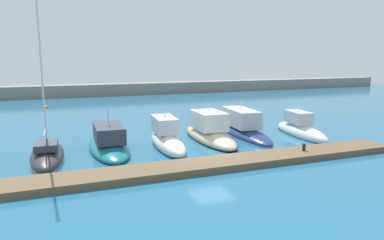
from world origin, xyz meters
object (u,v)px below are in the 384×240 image
Objects in this scene: motorboat_ivory_third at (167,138)px; mooring_buoy_orange at (46,108)px; motorboat_sand_fourth at (209,132)px; motorboat_navy_fifth at (242,128)px; sailboat_charcoal_nearest at (47,154)px; motorboat_teal_second at (109,143)px; motorboat_white_sixth at (300,130)px; dock_bollard at (304,147)px.

motorboat_ivory_third is 24.59m from mooring_buoy_orange.
motorboat_sand_fourth is 0.83× the size of motorboat_navy_fifth.
sailboat_charcoal_nearest is 14.66m from motorboat_navy_fifth.
motorboat_teal_second reaches higher than mooring_buoy_orange.
motorboat_ivory_third is at bearing 109.17° from motorboat_navy_fifth.
motorboat_teal_second is at bearing 100.33° from motorboat_navy_fifth.
motorboat_navy_fifth is (10.68, 1.03, 0.07)m from motorboat_teal_second.
sailboat_charcoal_nearest is at bearing 97.13° from motorboat_sand_fourth.
motorboat_white_sixth reaches higher than dock_bollard.
motorboat_ivory_third is (3.85, -0.72, 0.19)m from motorboat_teal_second.
motorboat_sand_fourth reaches higher than motorboat_ivory_third.
motorboat_ivory_third is at bearing -70.50° from mooring_buoy_orange.
motorboat_sand_fourth is (7.39, 0.02, 0.16)m from motorboat_teal_second.
motorboat_teal_second is 7.39m from motorboat_sand_fourth.
motorboat_sand_fourth is at bearing 120.52° from dock_bollard.
motorboat_white_sixth is (10.96, -0.33, -0.19)m from motorboat_ivory_third.
motorboat_teal_second reaches higher than motorboat_sand_fourth.
motorboat_navy_fifth is 26.18m from mooring_buoy_orange.
motorboat_ivory_third is at bearing -84.99° from sailboat_charcoal_nearest.
dock_bollard is (7.21, -5.49, -0.02)m from motorboat_ivory_third.
motorboat_navy_fifth is at bearing -54.95° from mooring_buoy_orange.
motorboat_ivory_third is 10.56× the size of mooring_buoy_orange.
sailboat_charcoal_nearest is 2.01× the size of motorboat_ivory_third.
motorboat_navy_fifth reaches higher than mooring_buoy_orange.
motorboat_ivory_third reaches higher than motorboat_white_sixth.
motorboat_sand_fourth is at bearing -74.28° from motorboat_ivory_third.
dock_bollard is (3.67, -6.22, 0.01)m from motorboat_sand_fourth.
sailboat_charcoal_nearest is at bearing 161.24° from dock_bollard.
sailboat_charcoal_nearest is 1.76× the size of motorboat_sand_fourth.
mooring_buoy_orange is at bearing 28.82° from motorboat_sand_fourth.
mooring_buoy_orange is at bearing 118.27° from dock_bollard.
motorboat_sand_fourth is 3.44m from motorboat_navy_fifth.
motorboat_white_sixth is at bearing -92.47° from motorboat_teal_second.
mooring_buoy_orange is at bearing 39.89° from motorboat_navy_fifth.
motorboat_white_sixth is at bearing -87.75° from motorboat_ivory_third.
motorboat_ivory_third is 1.01× the size of motorboat_white_sixth.
motorboat_navy_fifth is 21.64× the size of dock_bollard.
motorboat_navy_fifth is 1.38× the size of motorboat_white_sixth.
dock_bollard is at bearing -117.71° from motorboat_teal_second.
motorboat_teal_second is at bearing 150.71° from dock_bollard.
motorboat_white_sixth is (14.81, -1.05, -0.00)m from motorboat_teal_second.
sailboat_charcoal_nearest is at bearing 108.31° from motorboat_teal_second.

